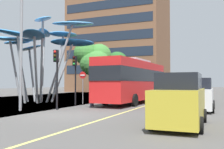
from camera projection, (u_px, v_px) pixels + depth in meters
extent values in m
cube|color=#54514F|center=(65.00, 116.00, 14.15)|extent=(120.00, 240.00, 0.10)
cube|color=#E0D666|center=(109.00, 117.00, 13.15)|extent=(0.16, 144.00, 0.01)
cube|color=red|center=(134.00, 81.00, 22.68)|extent=(3.14, 11.52, 3.29)
cube|color=black|center=(134.00, 75.00, 22.70)|extent=(3.17, 11.63, 1.05)
cube|color=yellow|center=(152.00, 69.00, 27.80)|extent=(1.36, 0.18, 0.36)
cube|color=#B2B2B7|center=(134.00, 61.00, 22.74)|extent=(2.08, 4.09, 0.24)
cylinder|color=black|center=(158.00, 96.00, 25.27)|extent=(0.34, 0.97, 0.96)
cylinder|color=black|center=(135.00, 96.00, 26.34)|extent=(0.34, 0.97, 0.96)
cylinder|color=black|center=(135.00, 100.00, 19.27)|extent=(0.34, 0.97, 0.96)
cylinder|color=black|center=(106.00, 99.00, 20.35)|extent=(0.34, 0.97, 0.96)
cylinder|color=#9EA0A5|center=(60.00, 63.00, 23.25)|extent=(2.63, 0.75, 7.25)
ellipsoid|color=#4CA3E5|center=(73.00, 24.00, 23.15)|extent=(4.20, 2.46, 0.59)
cylinder|color=#9EA0A5|center=(62.00, 72.00, 24.23)|extent=(1.75, 1.59, 5.77)
ellipsoid|color=#2D7FD1|center=(73.00, 43.00, 24.65)|extent=(4.29, 4.07, 0.82)
cylinder|color=#9EA0A5|center=(58.00, 67.00, 25.46)|extent=(0.52, 1.63, 6.83)
ellipsoid|color=#4299E0|center=(64.00, 34.00, 26.17)|extent=(2.09, 4.09, 0.96)
cylinder|color=#9EA0A5|center=(43.00, 66.00, 26.03)|extent=(1.43, 2.12, 7.20)
ellipsoid|color=#388EDB|center=(44.00, 33.00, 27.23)|extent=(2.71, 3.36, 0.74)
cylinder|color=#9EA0A5|center=(32.00, 74.00, 24.76)|extent=(1.50, 0.82, 5.28)
ellipsoid|color=#388EDB|center=(29.00, 48.00, 25.34)|extent=(4.47, 3.03, 0.71)
cylinder|color=#9EA0A5|center=(22.00, 72.00, 24.29)|extent=(1.52, 0.24, 5.78)
ellipsoid|color=#2D7FD1|center=(17.00, 42.00, 24.62)|extent=(3.11, 1.27, 0.47)
cylinder|color=#9EA0A5|center=(15.00, 71.00, 23.10)|extent=(1.11, 0.85, 5.81)
ellipsoid|color=#4CA3E5|center=(10.00, 39.00, 23.09)|extent=(4.40, 3.70, 0.60)
cylinder|color=#9EA0A5|center=(21.00, 69.00, 22.29)|extent=(0.56, 0.95, 6.06)
ellipsoid|color=#388EDB|center=(17.00, 34.00, 22.14)|extent=(2.98, 4.33, 0.67)
cylinder|color=#9EA0A5|center=(36.00, 70.00, 21.51)|extent=(1.06, 1.77, 5.75)
ellipsoid|color=#388EDB|center=(34.00, 35.00, 20.77)|extent=(3.11, 3.83, 0.65)
cylinder|color=#9EA0A5|center=(42.00, 62.00, 22.23)|extent=(1.47, 1.59, 7.23)
ellipsoid|color=#4CA3E5|center=(43.00, 19.00, 21.52)|extent=(3.13, 3.22, 1.02)
cylinder|color=black|center=(57.00, 80.00, 16.94)|extent=(0.12, 0.12, 3.97)
cube|color=black|center=(56.00, 56.00, 16.87)|extent=(0.28, 0.24, 0.80)
sphere|color=red|center=(55.00, 52.00, 16.76)|extent=(0.18, 0.18, 0.18)
sphere|color=#3A2707|center=(55.00, 56.00, 16.75)|extent=(0.18, 0.18, 0.18)
sphere|color=black|center=(55.00, 60.00, 16.74)|extent=(0.18, 0.18, 0.18)
cylinder|color=black|center=(75.00, 80.00, 20.61)|extent=(0.12, 0.12, 3.97)
cube|color=black|center=(75.00, 61.00, 20.53)|extent=(0.28, 0.24, 0.80)
sphere|color=#390706|center=(74.00, 57.00, 20.42)|extent=(0.18, 0.18, 0.18)
sphere|color=#3A2707|center=(74.00, 61.00, 20.41)|extent=(0.18, 0.18, 0.18)
sphere|color=green|center=(74.00, 64.00, 20.41)|extent=(0.18, 0.18, 0.18)
cylinder|color=black|center=(110.00, 84.00, 27.21)|extent=(0.12, 0.12, 3.30)
cube|color=black|center=(109.00, 73.00, 27.12)|extent=(0.28, 0.24, 0.80)
sphere|color=#390706|center=(109.00, 70.00, 27.01)|extent=(0.18, 0.18, 0.18)
sphere|color=orange|center=(109.00, 73.00, 27.00)|extent=(0.18, 0.18, 0.18)
sphere|color=black|center=(109.00, 75.00, 26.99)|extent=(0.18, 0.18, 0.18)
cube|color=gold|center=(180.00, 105.00, 10.48)|extent=(1.74, 4.52, 1.33)
cube|color=black|center=(180.00, 81.00, 10.51)|extent=(1.60, 2.48, 0.65)
cylinder|color=black|center=(204.00, 116.00, 11.42)|extent=(0.20, 0.60, 0.60)
cylinder|color=black|center=(165.00, 114.00, 12.08)|extent=(0.20, 0.60, 0.60)
cylinder|color=black|center=(200.00, 125.00, 8.83)|extent=(0.20, 0.60, 0.60)
cylinder|color=black|center=(151.00, 122.00, 9.49)|extent=(0.20, 0.60, 0.60)
cube|color=silver|center=(198.00, 98.00, 16.51)|extent=(1.74, 4.54, 1.22)
cube|color=black|center=(198.00, 83.00, 16.55)|extent=(1.60, 2.49, 0.69)
cylinder|color=black|center=(213.00, 105.00, 17.47)|extent=(0.20, 0.60, 0.60)
cylinder|color=black|center=(187.00, 104.00, 18.13)|extent=(0.20, 0.60, 0.60)
cylinder|color=black|center=(213.00, 108.00, 14.87)|extent=(0.20, 0.60, 0.60)
cylinder|color=black|center=(182.00, 107.00, 15.53)|extent=(0.20, 0.60, 0.60)
cube|color=#2D5138|center=(196.00, 94.00, 22.39)|extent=(1.70, 4.45, 1.22)
cube|color=black|center=(196.00, 83.00, 22.43)|extent=(1.56, 2.45, 0.77)
cylinder|color=black|center=(207.00, 99.00, 23.33)|extent=(0.20, 0.60, 0.60)
cylinder|color=black|center=(188.00, 99.00, 23.97)|extent=(0.20, 0.60, 0.60)
cylinder|color=black|center=(206.00, 101.00, 20.78)|extent=(0.20, 0.60, 0.60)
cylinder|color=black|center=(184.00, 101.00, 21.43)|extent=(0.20, 0.60, 0.60)
cylinder|color=gray|center=(21.00, 47.00, 16.43)|extent=(0.18, 0.18, 8.15)
cylinder|color=brown|center=(96.00, 84.00, 32.72)|extent=(0.38, 0.38, 3.45)
sphere|color=#428438|center=(97.00, 65.00, 31.41)|extent=(3.43, 3.43, 3.43)
sphere|color=#428438|center=(99.00, 56.00, 33.15)|extent=(3.16, 3.16, 3.16)
sphere|color=#428438|center=(92.00, 64.00, 32.18)|extent=(3.00, 3.00, 3.00)
sphere|color=#428438|center=(86.00, 53.00, 32.80)|extent=(3.09, 3.09, 3.09)
sphere|color=#428438|center=(91.00, 64.00, 33.04)|extent=(2.60, 2.60, 2.60)
cylinder|color=brown|center=(114.00, 86.00, 44.22)|extent=(0.44, 0.44, 2.71)
sphere|color=#286028|center=(117.00, 63.00, 43.85)|extent=(3.79, 3.79, 3.79)
sphere|color=#286028|center=(120.00, 70.00, 45.17)|extent=(3.39, 3.39, 3.39)
sphere|color=#286028|center=(115.00, 67.00, 44.66)|extent=(2.83, 2.83, 2.83)
cylinder|color=#2D3342|center=(92.00, 100.00, 19.61)|extent=(0.29, 0.29, 0.88)
cylinder|color=#B2A89E|center=(92.00, 91.00, 19.64)|extent=(0.34, 0.34, 0.63)
sphere|color=tan|center=(92.00, 85.00, 19.66)|extent=(0.22, 0.22, 0.22)
cylinder|color=gray|center=(83.00, 88.00, 21.71)|extent=(0.08, 0.08, 2.75)
cylinder|color=red|center=(83.00, 75.00, 21.72)|extent=(0.60, 0.03, 0.60)
cube|color=white|center=(83.00, 75.00, 21.69)|extent=(0.40, 0.04, 0.11)
cube|color=brown|center=(120.00, 42.00, 56.22)|extent=(19.29, 14.72, 21.97)
cube|color=#1E2838|center=(107.00, 69.00, 49.17)|extent=(18.14, 0.08, 1.76)
cube|color=#1E2838|center=(107.00, 53.00, 49.28)|extent=(18.14, 0.08, 1.76)
cube|color=#1E2838|center=(107.00, 37.00, 49.39)|extent=(18.14, 0.08, 1.76)
cube|color=#1E2838|center=(107.00, 21.00, 49.50)|extent=(18.14, 0.08, 1.76)
cube|color=#1E2838|center=(107.00, 5.00, 49.61)|extent=(18.14, 0.08, 1.76)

